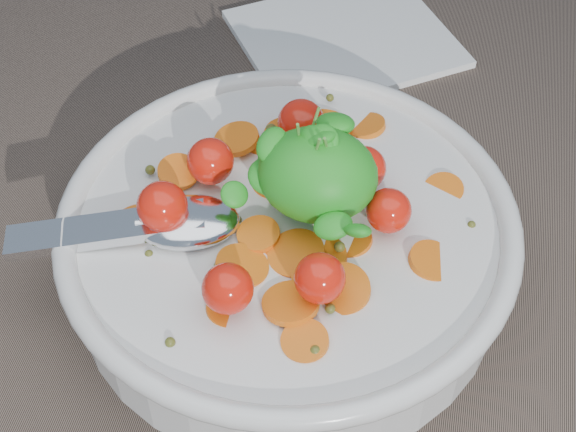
# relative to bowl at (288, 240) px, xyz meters

# --- Properties ---
(ground) EXTENTS (6.00, 6.00, 0.00)m
(ground) POSITION_rel_bowl_xyz_m (0.01, 0.02, -0.03)
(ground) COLOR #6D5B4E
(ground) RESTS_ON ground
(bowl) EXTENTS (0.31, 0.29, 0.12)m
(bowl) POSITION_rel_bowl_xyz_m (0.00, 0.00, 0.00)
(bowl) COLOR silver
(bowl) RESTS_ON ground
(napkin) EXTENTS (0.22, 0.22, 0.01)m
(napkin) POSITION_rel_bowl_xyz_m (-0.00, 0.25, -0.03)
(napkin) COLOR white
(napkin) RESTS_ON ground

